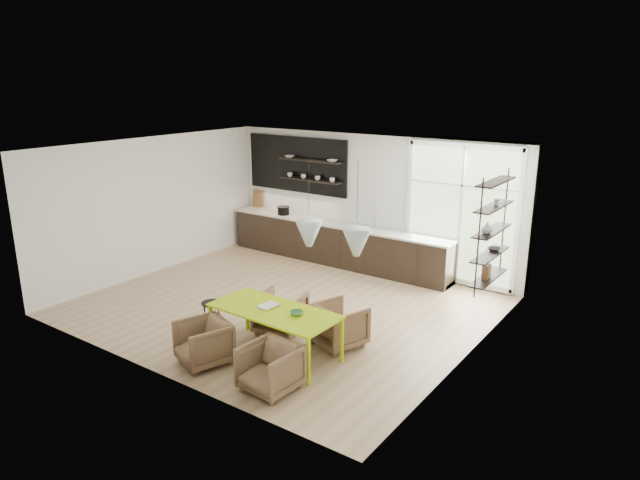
{
  "coord_description": "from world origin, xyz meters",
  "views": [
    {
      "loc": [
        6.21,
        -7.63,
        4.1
      ],
      "look_at": [
        0.39,
        0.6,
        1.19
      ],
      "focal_mm": 32.0,
      "sensor_mm": 36.0,
      "label": 1
    }
  ],
  "objects_px": {
    "dining_table": "(274,313)",
    "wire_stool": "(212,312)",
    "armchair_front_left": "(203,343)",
    "armchair_back_right": "(338,325)",
    "armchair_back_left": "(281,313)",
    "armchair_front_right": "(270,368)"
  },
  "relations": [
    {
      "from": "armchair_back_left",
      "to": "armchair_back_right",
      "type": "relative_size",
      "value": 0.99
    },
    {
      "from": "armchair_back_left",
      "to": "armchair_back_right",
      "type": "height_order",
      "value": "armchair_back_right"
    },
    {
      "from": "dining_table",
      "to": "armchair_front_left",
      "type": "xyz_separation_m",
      "value": [
        -0.68,
        -0.82,
        -0.35
      ]
    },
    {
      "from": "armchair_back_right",
      "to": "armchair_front_left",
      "type": "xyz_separation_m",
      "value": [
        -1.29,
        -1.64,
        -0.01
      ]
    },
    {
      "from": "armchair_front_right",
      "to": "wire_stool",
      "type": "height_order",
      "value": "armchair_front_right"
    },
    {
      "from": "armchair_back_right",
      "to": "wire_stool",
      "type": "bearing_deg",
      "value": 36.87
    },
    {
      "from": "wire_stool",
      "to": "armchair_front_right",
      "type": "bearing_deg",
      "value": -24.71
    },
    {
      "from": "armchair_front_left",
      "to": "wire_stool",
      "type": "height_order",
      "value": "armchair_front_left"
    },
    {
      "from": "dining_table",
      "to": "wire_stool",
      "type": "xyz_separation_m",
      "value": [
        -1.46,
        0.12,
        -0.38
      ]
    },
    {
      "from": "armchair_back_right",
      "to": "armchair_front_left",
      "type": "height_order",
      "value": "armchair_back_right"
    },
    {
      "from": "dining_table",
      "to": "wire_stool",
      "type": "distance_m",
      "value": 1.51
    },
    {
      "from": "armchair_back_left",
      "to": "wire_stool",
      "type": "relative_size",
      "value": 1.6
    },
    {
      "from": "armchair_back_left",
      "to": "armchair_front_right",
      "type": "xyz_separation_m",
      "value": [
        1.03,
        -1.49,
        -0.01
      ]
    },
    {
      "from": "armchair_back_left",
      "to": "armchair_back_right",
      "type": "bearing_deg",
      "value": 179.85
    },
    {
      "from": "wire_stool",
      "to": "armchair_back_left",
      "type": "bearing_deg",
      "value": 27.57
    },
    {
      "from": "armchair_back_left",
      "to": "armchair_front_left",
      "type": "height_order",
      "value": "armchair_back_left"
    },
    {
      "from": "wire_stool",
      "to": "armchair_front_left",
      "type": "bearing_deg",
      "value": -50.14
    },
    {
      "from": "dining_table",
      "to": "armchair_front_right",
      "type": "relative_size",
      "value": 2.82
    },
    {
      "from": "armchair_front_right",
      "to": "armchair_back_left",
      "type": "bearing_deg",
      "value": 128.66
    },
    {
      "from": "dining_table",
      "to": "armchair_back_left",
      "type": "bearing_deg",
      "value": 123.72
    },
    {
      "from": "armchair_back_right",
      "to": "armchair_front_left",
      "type": "relative_size",
      "value": 1.04
    },
    {
      "from": "armchair_front_left",
      "to": "armchair_back_right",
      "type": "bearing_deg",
      "value": 71.63
    }
  ]
}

